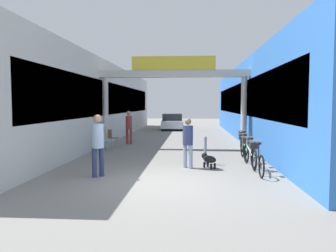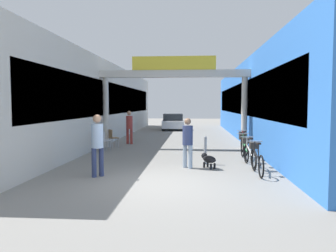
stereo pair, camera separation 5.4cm
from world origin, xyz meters
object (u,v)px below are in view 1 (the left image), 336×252
at_px(bicycle_silver_second, 249,153).
at_px(cafe_chair_wood_farther, 112,137).
at_px(dog_on_leash, 208,159).
at_px(bicycle_red_farthest, 243,143).
at_px(parked_car_white, 172,122).
at_px(bollard_post_metal, 205,150).
at_px(bicycle_black_nearest, 257,159).
at_px(bicycle_green_third, 244,148).
at_px(pedestrian_with_dog, 188,140).
at_px(pedestrian_carrying_crate, 129,125).
at_px(pedestrian_companion, 98,141).
at_px(cafe_chair_aluminium_nearer, 103,139).

xyz_separation_m(bicycle_silver_second, cafe_chair_wood_farther, (-5.85, 4.18, 0.10)).
height_order(dog_on_leash, bicycle_red_farthest, bicycle_red_farthest).
relative_size(bicycle_silver_second, bicycle_red_farthest, 1.00).
relative_size(bicycle_red_farthest, parked_car_white, 0.41).
relative_size(bollard_post_metal, cafe_chair_wood_farther, 1.12).
bearing_deg(bicycle_red_farthest, parked_car_white, 106.39).
bearing_deg(parked_car_white, bollard_post_metal, -82.34).
relative_size(bicycle_black_nearest, bicycle_green_third, 1.00).
xyz_separation_m(bicycle_green_third, bicycle_red_farthest, (0.19, 1.42, 0.00)).
height_order(dog_on_leash, bicycle_silver_second, bicycle_silver_second).
xyz_separation_m(pedestrian_with_dog, bicycle_black_nearest, (2.11, -0.73, -0.51)).
distance_m(pedestrian_carrying_crate, cafe_chair_wood_farther, 1.68).
distance_m(pedestrian_carrying_crate, bicycle_silver_second, 7.82).
distance_m(pedestrian_with_dog, pedestrian_carrying_crate, 7.13).
distance_m(bollard_post_metal, cafe_chair_wood_farther, 5.97).
height_order(bicycle_green_third, bicycle_red_farthest, same).
bearing_deg(pedestrian_with_dog, bicycle_green_third, 43.13).
distance_m(bicycle_black_nearest, cafe_chair_wood_farther, 8.08).
xyz_separation_m(pedestrian_with_dog, pedestrian_companion, (-2.58, -1.50, 0.10)).
xyz_separation_m(cafe_chair_aluminium_nearer, cafe_chair_wood_farther, (0.10, 1.22, 0.00)).
bearing_deg(pedestrian_carrying_crate, pedestrian_companion, -85.50).
relative_size(bicycle_black_nearest, cafe_chair_wood_farther, 1.90).
height_order(bicycle_black_nearest, bicycle_green_third, same).
height_order(bicycle_silver_second, bicycle_red_farthest, same).
bearing_deg(bicycle_silver_second, parked_car_white, 102.84).
bearing_deg(parked_car_white, bicycle_green_third, -75.85).
height_order(bicycle_black_nearest, cafe_chair_wood_farther, bicycle_black_nearest).
distance_m(pedestrian_with_dog, bicycle_silver_second, 2.27).
bearing_deg(cafe_chair_aluminium_nearer, bicycle_red_farthest, -1.77).
bearing_deg(cafe_chair_aluminium_nearer, parked_car_white, 79.89).
height_order(pedestrian_carrying_crate, bollard_post_metal, pedestrian_carrying_crate).
bearing_deg(bicycle_red_farthest, cafe_chair_wood_farther, 166.99).
height_order(pedestrian_companion, dog_on_leash, pedestrian_companion).
relative_size(pedestrian_carrying_crate, bicycle_silver_second, 1.04).
xyz_separation_m(dog_on_leash, parked_car_white, (-2.21, 16.57, 0.34)).
xyz_separation_m(bollard_post_metal, cafe_chair_aluminium_nearer, (-4.45, 2.88, 0.03)).
relative_size(cafe_chair_aluminium_nearer, parked_car_white, 0.22).
height_order(bollard_post_metal, cafe_chair_wood_farther, bollard_post_metal).
distance_m(dog_on_leash, bicycle_red_farthest, 3.79).
distance_m(bicycle_silver_second, bicycle_green_third, 1.35).
bearing_deg(dog_on_leash, bicycle_green_third, 53.44).
height_order(bicycle_silver_second, bicycle_green_third, same).
bearing_deg(bicycle_silver_second, pedestrian_carrying_crate, 132.96).
height_order(pedestrian_companion, bicycle_red_farthest, pedestrian_companion).
xyz_separation_m(pedestrian_companion, bicycle_red_farthest, (4.93, 4.94, -0.61)).
xyz_separation_m(pedestrian_with_dog, dog_on_leash, (0.68, 0.04, -0.64)).
bearing_deg(pedestrian_carrying_crate, bicycle_green_third, -39.10).
bearing_deg(bollard_post_metal, bicycle_black_nearest, -44.46).
distance_m(bicycle_silver_second, parked_car_white, 16.35).
bearing_deg(pedestrian_with_dog, parked_car_white, 95.25).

